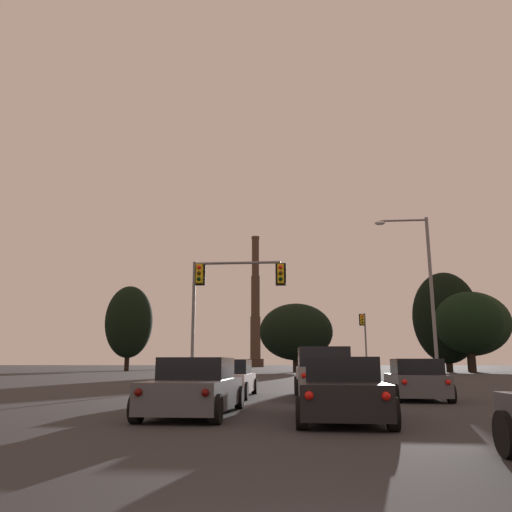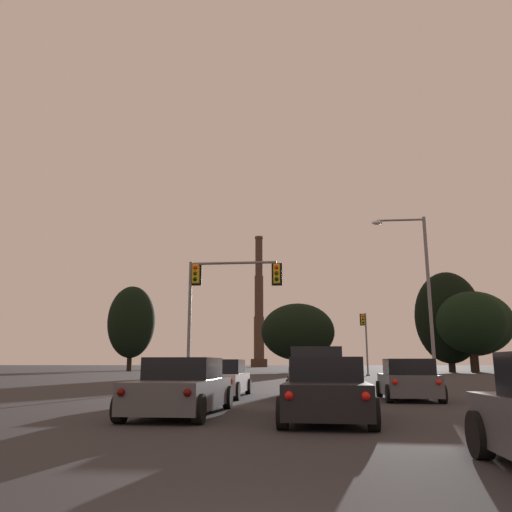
{
  "view_description": "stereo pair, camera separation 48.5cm",
  "coord_description": "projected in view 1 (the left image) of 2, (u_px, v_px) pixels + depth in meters",
  "views": [
    {
      "loc": [
        -0.56,
        -2.44,
        1.29
      ],
      "look_at": [
        -4.94,
        45.17,
        11.57
      ],
      "focal_mm": 35.0,
      "sensor_mm": 36.0,
      "label": 1
    },
    {
      "loc": [
        -0.08,
        -2.39,
        1.29
      ],
      "look_at": [
        -4.94,
        45.17,
        11.57
      ],
      "focal_mm": 35.0,
      "sensor_mm": 36.0,
      "label": 2
    }
  ],
  "objects": [
    {
      "name": "sedan_left_lane_front",
      "position": [
        228.0,
        379.0,
        19.6
      ],
      "size": [
        2.01,
        4.72,
        1.43
      ],
      "rotation": [
        0.0,
        0.0,
        0.01
      ],
      "color": "silver",
      "rests_on": "ground_plane"
    },
    {
      "name": "sedan_left_lane_second",
      "position": [
        196.0,
        388.0,
        12.77
      ],
      "size": [
        2.01,
        4.72,
        1.43
      ],
      "rotation": [
        0.0,
        0.0,
        -0.01
      ],
      "color": "#4C4F54",
      "rests_on": "ground_plane"
    },
    {
      "name": "hatchback_right_lane_front",
      "position": [
        415.0,
        381.0,
        17.94
      ],
      "size": [
        2.04,
        4.16,
        1.44
      ],
      "rotation": [
        0.0,
        0.0,
        -0.04
      ],
      "color": "#4C4F54",
      "rests_on": "ground_plane"
    },
    {
      "name": "suv_center_lane_front",
      "position": [
        323.0,
        374.0,
        18.45
      ],
      "size": [
        2.23,
        4.95,
        1.86
      ],
      "rotation": [
        0.0,
        0.0,
        0.03
      ],
      "color": "gray",
      "rests_on": "ground_plane"
    },
    {
      "name": "sedan_center_lane_second",
      "position": [
        342.0,
        390.0,
        11.73
      ],
      "size": [
        2.12,
        4.75,
        1.43
      ],
      "rotation": [
        0.0,
        0.0,
        -0.03
      ],
      "color": "black",
      "rests_on": "ground_plane"
    },
    {
      "name": "traffic_light_far_right",
      "position": [
        364.0,
        335.0,
        52.8
      ],
      "size": [
        0.78,
        0.5,
        6.49
      ],
      "color": "slate",
      "rests_on": "ground_plane"
    },
    {
      "name": "traffic_light_overhead_left",
      "position": [
        223.0,
        290.0,
        27.1
      ],
      "size": [
        5.24,
        0.5,
        6.76
      ],
      "color": "slate",
      "rests_on": "ground_plane"
    },
    {
      "name": "street_lamp",
      "position": [
        423.0,
        282.0,
        29.46
      ],
      "size": [
        3.2,
        0.36,
        9.93
      ],
      "color": "slate",
      "rests_on": "ground_plane"
    },
    {
      "name": "smokestack",
      "position": [
        255.0,
        314.0,
        161.16
      ],
      "size": [
        5.32,
        5.32,
        42.6
      ],
      "color": "#3C2B22",
      "rests_on": "ground_plane"
    },
    {
      "name": "treeline_center_right",
      "position": [
        129.0,
        322.0,
        80.19
      ],
      "size": [
        7.57,
        6.81,
        13.55
      ],
      "color": "black",
      "rests_on": "ground_plane"
    },
    {
      "name": "treeline_far_left",
      "position": [
        469.0,
        323.0,
        67.63
      ],
      "size": [
        9.14,
        8.22,
        10.84
      ],
      "color": "black",
      "rests_on": "ground_plane"
    },
    {
      "name": "treeline_far_right",
      "position": [
        468.0,
        324.0,
        75.27
      ],
      "size": [
        12.21,
        10.99,
        11.97
      ],
      "color": "black",
      "rests_on": "ground_plane"
    },
    {
      "name": "treeline_center_left",
      "position": [
        446.0,
        317.0,
        72.13
      ],
      "size": [
        9.32,
        8.38,
        14.32
      ],
      "color": "black",
      "rests_on": "ground_plane"
    },
    {
      "name": "treeline_right_mid",
      "position": [
        296.0,
        332.0,
        71.73
      ],
      "size": [
        10.54,
        9.48,
        9.74
      ],
      "color": "black",
      "rests_on": "ground_plane"
    }
  ]
}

